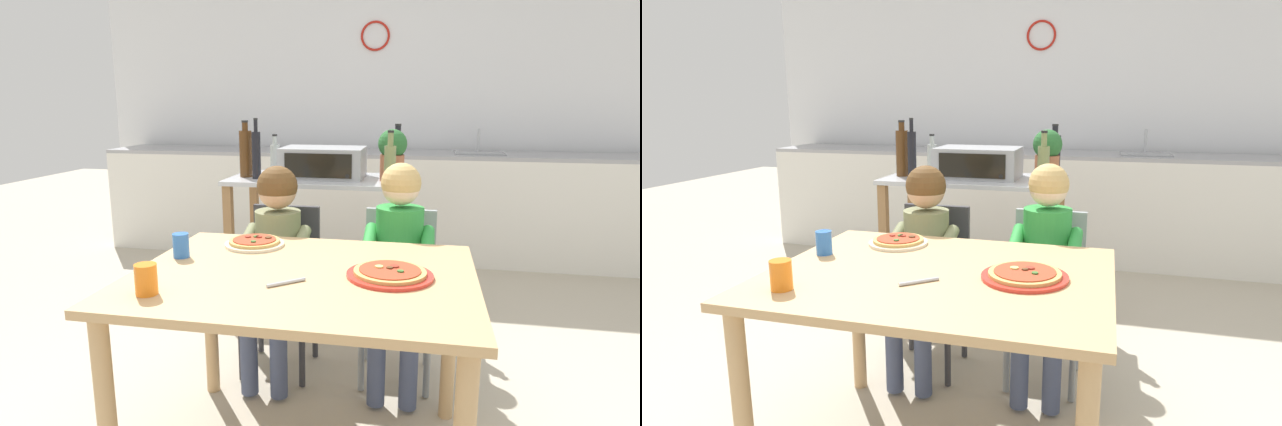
{
  "view_description": "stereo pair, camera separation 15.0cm",
  "coord_description": "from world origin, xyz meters",
  "views": [
    {
      "loc": [
        0.4,
        -1.69,
        1.34
      ],
      "look_at": [
        0.0,
        0.3,
        0.9
      ],
      "focal_mm": 29.18,
      "sensor_mm": 36.0,
      "label": 1
    },
    {
      "loc": [
        0.54,
        -1.65,
        1.34
      ],
      "look_at": [
        0.0,
        0.3,
        0.9
      ],
      "focal_mm": 29.18,
      "sensor_mm": 36.0,
      "label": 2
    }
  ],
  "objects": [
    {
      "name": "potted_herb_plant",
      "position": [
        0.22,
        1.3,
        1.05
      ],
      "size": [
        0.17,
        0.17,
        0.3
      ],
      "color": "#9E5B3D",
      "rests_on": "kitchen_island_cart"
    },
    {
      "name": "pizza_plate_cream",
      "position": [
        -0.28,
        0.3,
        0.76
      ],
      "size": [
        0.25,
        0.25,
        0.03
      ],
      "color": "beige",
      "rests_on": "dining_table"
    },
    {
      "name": "child_in_olive_shirt",
      "position": [
        -0.28,
        0.6,
        0.67
      ],
      "size": [
        0.32,
        0.42,
        1.02
      ],
      "color": "#424C6B",
      "rests_on": "ground"
    },
    {
      "name": "back_wall_tiled",
      "position": [
        -0.0,
        3.25,
        1.35
      ],
      "size": [
        5.37,
        0.14,
        2.7
      ],
      "color": "silver",
      "rests_on": "ground"
    },
    {
      "name": "drinking_cup_blue",
      "position": [
        -0.5,
        0.09,
        0.8
      ],
      "size": [
        0.06,
        0.06,
        0.09
      ],
      "primitive_type": "cylinder",
      "color": "blue",
      "rests_on": "dining_table"
    },
    {
      "name": "bottle_squat_spirits",
      "position": [
        0.22,
        1.15,
        1.01
      ],
      "size": [
        0.06,
        0.06,
        0.3
      ],
      "color": "olive",
      "rests_on": "kitchen_island_cart"
    },
    {
      "name": "pizza_plate_red_rimmed",
      "position": [
        0.3,
        0.01,
        0.76
      ],
      "size": [
        0.3,
        0.3,
        0.03
      ],
      "color": "red",
      "rests_on": "dining_table"
    },
    {
      "name": "bottle_slim_sauce",
      "position": [
        -0.53,
        1.48,
        0.99
      ],
      "size": [
        0.06,
        0.06,
        0.25
      ],
      "color": "#ADB7B2",
      "rests_on": "kitchen_island_cart"
    },
    {
      "name": "bottle_clear_vinegar",
      "position": [
        0.24,
        1.55,
        1.02
      ],
      "size": [
        0.07,
        0.07,
        0.32
      ],
      "color": "black",
      "rests_on": "kitchen_island_cart"
    },
    {
      "name": "dining_table",
      "position": [
        0.0,
        0.0,
        0.65
      ],
      "size": [
        1.19,
        0.93,
        0.75
      ],
      "color": "tan",
      "rests_on": "ground"
    },
    {
      "name": "dining_chair_right",
      "position": [
        0.3,
        0.74,
        0.48
      ],
      "size": [
        0.36,
        0.36,
        0.81
      ],
      "color": "gray",
      "rests_on": "ground"
    },
    {
      "name": "drinking_cup_orange",
      "position": [
        -0.43,
        -0.3,
        0.8
      ],
      "size": [
        0.07,
        0.07,
        0.1
      ],
      "primitive_type": "cylinder",
      "color": "orange",
      "rests_on": "dining_table"
    },
    {
      "name": "ground_plane",
      "position": [
        0.0,
        1.27,
        0.0
      ],
      "size": [
        12.74,
        12.74,
        0.0
      ],
      "primitive_type": "plane",
      "color": "#B7AD99"
    },
    {
      "name": "dining_chair_left",
      "position": [
        -0.28,
        0.72,
        0.48
      ],
      "size": [
        0.36,
        0.36,
        0.81
      ],
      "color": "#333338",
      "rests_on": "ground"
    },
    {
      "name": "toaster_oven",
      "position": [
        -0.19,
        1.36,
        0.98
      ],
      "size": [
        0.49,
        0.34,
        0.18
      ],
      "color": "#999BA0",
      "rests_on": "kitchen_island_cart"
    },
    {
      "name": "kitchen_counter",
      "position": [
        0.0,
        2.84,
        0.46
      ],
      "size": [
        4.84,
        0.6,
        1.11
      ],
      "color": "silver",
      "rests_on": "ground"
    },
    {
      "name": "bottle_tall_green_wine",
      "position": [
        -0.66,
        1.3,
        1.04
      ],
      "size": [
        0.08,
        0.08,
        0.34
      ],
      "color": "#4C2D14",
      "rests_on": "kitchen_island_cart"
    },
    {
      "name": "serving_spoon",
      "position": [
        -0.03,
        -0.13,
        0.76
      ],
      "size": [
        0.11,
        0.1,
        0.01
      ],
      "primitive_type": "cylinder",
      "rotation": [
        0.0,
        1.57,
        0.72
      ],
      "color": "#B7BABF",
      "rests_on": "dining_table"
    },
    {
      "name": "child_in_green_shirt",
      "position": [
        0.3,
        0.62,
        0.67
      ],
      "size": [
        0.32,
        0.42,
        1.05
      ],
      "color": "#424C6B",
      "rests_on": "ground"
    },
    {
      "name": "kitchen_island_cart",
      "position": [
        -0.22,
        1.35,
        0.59
      ],
      "size": [
        1.07,
        0.55,
        0.89
      ],
      "color": "#B7BABF",
      "rests_on": "ground"
    },
    {
      "name": "bottle_dark_olive_oil",
      "position": [
        -0.57,
        1.24,
        1.04
      ],
      "size": [
        0.05,
        0.05,
        0.35
      ],
      "color": "black",
      "rests_on": "kitchen_island_cart"
    }
  ]
}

